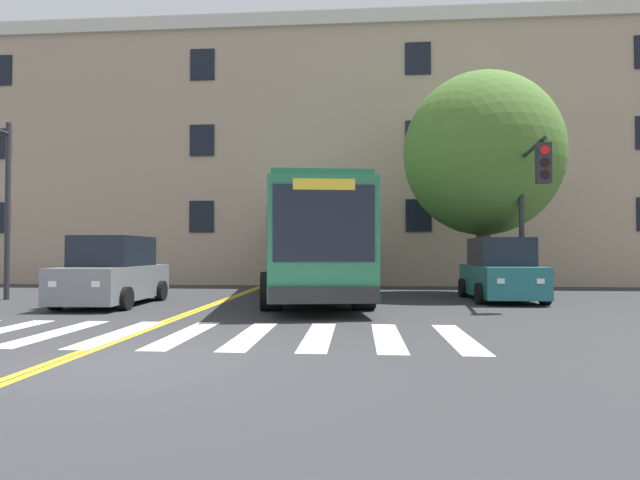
% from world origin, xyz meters
% --- Properties ---
extents(ground_plane, '(120.00, 120.00, 0.00)m').
position_xyz_m(ground_plane, '(0.00, 0.00, 0.00)').
color(ground_plane, '#303033').
extents(crosswalk, '(10.16, 3.02, 0.01)m').
position_xyz_m(crosswalk, '(-0.05, 2.25, 0.00)').
color(crosswalk, white).
rests_on(crosswalk, ground).
extents(lane_line_yellow_inner, '(0.12, 36.00, 0.01)m').
position_xyz_m(lane_line_yellow_inner, '(-1.09, 16.25, 0.00)').
color(lane_line_yellow_inner, gold).
rests_on(lane_line_yellow_inner, ground).
extents(lane_line_yellow_outer, '(0.12, 36.00, 0.01)m').
position_xyz_m(lane_line_yellow_outer, '(-0.93, 16.25, 0.00)').
color(lane_line_yellow_outer, gold).
rests_on(lane_line_yellow_outer, ground).
extents(city_bus, '(4.01, 10.96, 3.32)m').
position_xyz_m(city_bus, '(1.55, 9.40, 1.79)').
color(city_bus, '#28704C').
rests_on(city_bus, ground).
extents(car_grey_near_lane, '(2.13, 4.13, 1.92)m').
position_xyz_m(car_grey_near_lane, '(-3.77, 6.95, 0.88)').
color(car_grey_near_lane, slate).
rests_on(car_grey_near_lane, ground).
extents(car_teal_far_lane, '(1.99, 3.70, 1.90)m').
position_xyz_m(car_teal_far_lane, '(7.40, 9.01, 0.87)').
color(car_teal_far_lane, '#236B70').
rests_on(car_teal_far_lane, ground).
extents(car_tan_behind_bus, '(2.01, 3.80, 1.79)m').
position_xyz_m(car_tan_behind_bus, '(1.93, 19.25, 0.82)').
color(car_tan_behind_bus, tan).
rests_on(car_tan_behind_bus, ground).
extents(traffic_light_near_corner, '(0.58, 2.93, 4.67)m').
position_xyz_m(traffic_light_near_corner, '(7.85, 7.63, 3.13)').
color(traffic_light_near_corner, '#28282D').
rests_on(traffic_light_near_corner, ground).
extents(street_tree_curbside_large, '(6.46, 6.19, 7.58)m').
position_xyz_m(street_tree_curbside_large, '(7.32, 10.72, 4.80)').
color(street_tree_curbside_large, brown).
rests_on(street_tree_curbside_large, ground).
extents(building_facade, '(35.62, 6.24, 12.12)m').
position_xyz_m(building_facade, '(0.92, 18.08, 6.07)').
color(building_facade, tan).
rests_on(building_facade, ground).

